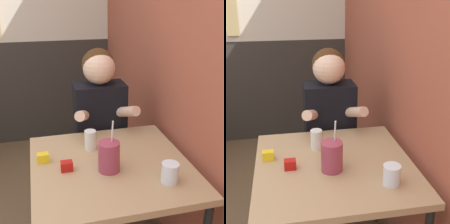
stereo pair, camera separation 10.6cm
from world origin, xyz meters
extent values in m
cube|color=#9E4C38|center=(1.25, 1.16, 1.35)|extent=(0.06, 4.33, 2.70)
cube|color=#332D28|center=(0.00, 2.36, 0.55)|extent=(5.44, 0.06, 1.10)
cube|color=tan|center=(0.77, 0.40, 0.72)|extent=(0.82, 0.83, 0.04)
cylinder|color=black|center=(0.40, 0.77, 0.35)|extent=(0.04, 0.04, 0.70)
cylinder|color=black|center=(1.14, 0.77, 0.35)|extent=(0.04, 0.04, 0.70)
cube|color=black|center=(0.83, 0.94, 0.23)|extent=(0.31, 0.20, 0.46)
cube|color=black|center=(0.83, 0.94, 0.74)|extent=(0.34, 0.20, 0.56)
sphere|color=#472814|center=(0.83, 0.97, 1.14)|extent=(0.22, 0.22, 0.22)
sphere|color=beige|center=(0.83, 0.94, 1.12)|extent=(0.21, 0.21, 0.21)
cylinder|color=beige|center=(0.69, 0.80, 0.86)|extent=(0.14, 0.27, 0.15)
cylinder|color=beige|center=(0.97, 0.80, 0.86)|extent=(0.14, 0.27, 0.15)
cylinder|color=#99384C|center=(0.75, 0.34, 0.82)|extent=(0.11, 0.11, 0.16)
cylinder|color=white|center=(0.76, 0.34, 0.94)|extent=(0.01, 0.04, 0.14)
cylinder|color=silver|center=(1.00, 0.17, 0.79)|extent=(0.08, 0.08, 0.10)
cylinder|color=silver|center=(0.70, 0.59, 0.79)|extent=(0.07, 0.07, 0.11)
cube|color=#B7140F|center=(0.54, 0.39, 0.76)|extent=(0.06, 0.04, 0.05)
cube|color=yellow|center=(0.43, 0.50, 0.76)|extent=(0.06, 0.04, 0.05)
camera|label=1|loc=(0.42, -0.99, 1.59)|focal=50.00mm
camera|label=2|loc=(0.53, -1.01, 1.59)|focal=50.00mm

